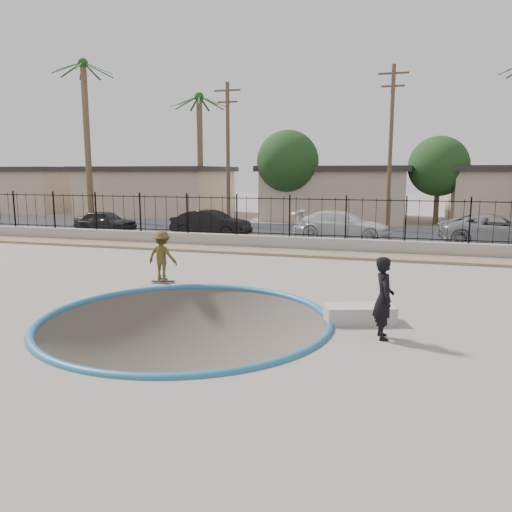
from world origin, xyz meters
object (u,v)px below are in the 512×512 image
object	(u,v)px
skater	(162,259)
car_a	(106,221)
car_b	(211,223)
videographer	(384,298)
skateboard	(163,281)
car_c	(342,225)
car_d	(497,230)
concrete_ledge	(360,314)

from	to	relation	value
skater	car_a	world-z (taller)	skater
car_a	car_b	xyz separation A→B (m)	(6.74, -0.38, 0.09)
skater	videographer	distance (m)	7.77
skateboard	videographer	bearing A→B (deg)	-44.38
skater	car_b	xyz separation A→B (m)	(-2.66, 10.90, -0.04)
car_b	car_c	size ratio (longest dim) A/B	0.86
skateboard	car_b	size ratio (longest dim) A/B	0.17
videographer	skater	bearing A→B (deg)	49.32
car_c	skateboard	bearing A→B (deg)	165.05
skateboard	car_a	bearing A→B (deg)	112.34
videographer	car_b	distance (m)	17.32
car_b	car_d	size ratio (longest dim) A/B	0.82
videographer	concrete_ledge	bearing A→B (deg)	14.68
car_a	car_c	xyz separation A→B (m)	(13.63, 0.63, 0.11)
skateboard	concrete_ledge	size ratio (longest dim) A/B	0.47
car_c	skater	bearing A→B (deg)	165.05
car_d	videographer	bearing A→B (deg)	158.00
concrete_ledge	car_d	xyz separation A→B (m)	(5.21, 14.39, 0.56)
concrete_ledge	videographer	bearing A→B (deg)	-61.59
concrete_ledge	car_c	distance (m)	14.56
skater	car_a	size ratio (longest dim) A/B	0.43
videographer	car_c	bearing A→B (deg)	-3.86
concrete_ledge	car_b	xyz separation A→B (m)	(-9.02, 13.39, 0.54)
videographer	car_a	size ratio (longest dim) A/B	0.49
car_b	skateboard	bearing A→B (deg)	-161.22
car_c	car_d	size ratio (longest dim) A/B	0.96
skater	videographer	world-z (taller)	videographer
videographer	car_b	bearing A→B (deg)	19.87
videographer	skateboard	bearing A→B (deg)	49.32
skater	concrete_ledge	bearing A→B (deg)	165.07
car_a	car_c	world-z (taller)	car_c
skateboard	car_c	bearing A→B (deg)	52.97
car_b	car_c	bearing A→B (deg)	-76.56
car_d	concrete_ledge	bearing A→B (deg)	154.87
car_a	skateboard	bearing A→B (deg)	-140.18
videographer	car_a	distance (m)	22.04
skateboard	car_d	bearing A→B (deg)	28.36
concrete_ledge	car_a	bearing A→B (deg)	138.86
videographer	car_d	world-z (taller)	videographer
car_b	concrete_ledge	bearing A→B (deg)	-140.93
car_d	skater	bearing A→B (deg)	130.58
car_b	car_d	xyz separation A→B (m)	(14.24, 1.01, 0.02)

